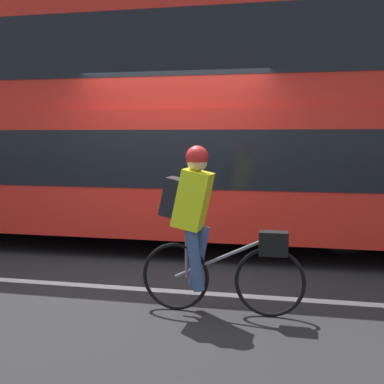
{
  "coord_description": "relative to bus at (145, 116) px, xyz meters",
  "views": [
    {
      "loc": [
        1.82,
        -5.58,
        1.68
      ],
      "look_at": [
        0.38,
        0.65,
        1.0
      ],
      "focal_mm": 50.0,
      "sensor_mm": 36.0,
      "label": 1
    }
  ],
  "objects": [
    {
      "name": "ground_plane",
      "position": [
        0.75,
        -2.33,
        -1.97
      ],
      "size": [
        80.0,
        80.0,
        0.0
      ],
      "primitive_type": "plane",
      "color": "#232326"
    },
    {
      "name": "road_center_line",
      "position": [
        0.75,
        -2.48,
        -1.97
      ],
      "size": [
        50.0,
        0.14,
        0.01
      ],
      "primitive_type": "cube",
      "color": "silver",
      "rests_on": "ground_plane"
    },
    {
      "name": "sidewalk_curb",
      "position": [
        0.75,
        2.81,
        -1.9
      ],
      "size": [
        60.0,
        2.43,
        0.15
      ],
      "color": "gray",
      "rests_on": "ground_plane"
    },
    {
      "name": "building_facade",
      "position": [
        0.75,
        4.17,
        1.56
      ],
      "size": [
        60.0,
        0.3,
        7.08
      ],
      "color": "#33478C",
      "rests_on": "ground_plane"
    },
    {
      "name": "bus",
      "position": [
        0.0,
        0.0,
        0.0
      ],
      "size": [
        9.65,
        2.55,
        3.54
      ],
      "color": "black",
      "rests_on": "ground_plane"
    },
    {
      "name": "cyclist_on_bike",
      "position": [
        1.57,
        -3.06,
        -1.12
      ],
      "size": [
        1.56,
        0.32,
        1.58
      ],
      "color": "black",
      "rests_on": "ground_plane"
    },
    {
      "name": "trash_bin",
      "position": [
        -1.48,
        2.68,
        -1.34
      ],
      "size": [
        0.45,
        0.45,
        0.97
      ],
      "color": "#194C23",
      "rests_on": "sidewalk_curb"
    }
  ]
}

